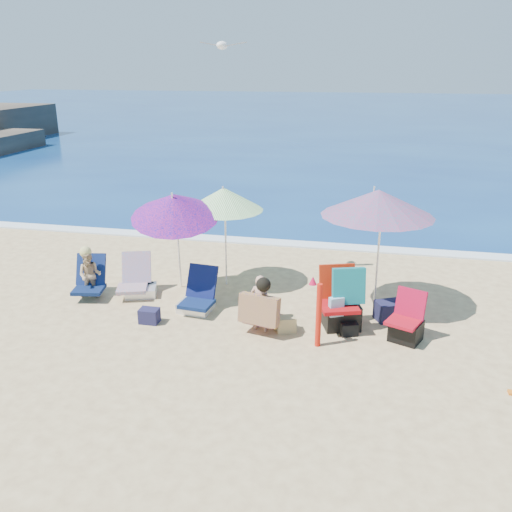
% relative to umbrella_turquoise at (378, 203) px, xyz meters
% --- Properties ---
extents(ground, '(120.00, 120.00, 0.00)m').
position_rel_umbrella_turquoise_xyz_m(ground, '(-1.76, -1.63, -2.03)').
color(ground, '#D8BC84').
rests_on(ground, ground).
extents(sea, '(120.00, 80.00, 0.12)m').
position_rel_umbrella_turquoise_xyz_m(sea, '(-1.76, 43.37, -2.08)').
color(sea, navy).
rests_on(sea, ground).
extents(foam, '(120.00, 0.50, 0.04)m').
position_rel_umbrella_turquoise_xyz_m(foam, '(-1.76, 3.47, -2.01)').
color(foam, white).
rests_on(foam, ground).
extents(umbrella_turquoise, '(2.64, 2.64, 2.30)m').
position_rel_umbrella_turquoise_xyz_m(umbrella_turquoise, '(0.00, 0.00, 0.00)').
color(umbrella_turquoise, white).
rests_on(umbrella_turquoise, ground).
extents(umbrella_striped, '(1.70, 1.70, 2.09)m').
position_rel_umbrella_turquoise_xyz_m(umbrella_striped, '(-2.96, 0.54, -0.20)').
color(umbrella_striped, white).
rests_on(umbrella_striped, ground).
extents(umbrella_blue, '(2.07, 2.11, 2.26)m').
position_rel_umbrella_turquoise_xyz_m(umbrella_blue, '(-3.68, -0.29, -0.17)').
color(umbrella_blue, white).
rests_on(umbrella_blue, ground).
extents(furled_umbrella, '(0.25, 0.16, 1.20)m').
position_rel_umbrella_turquoise_xyz_m(furled_umbrella, '(-0.84, -1.67, -1.37)').
color(furled_umbrella, red).
rests_on(furled_umbrella, ground).
extents(chair_navy, '(0.69, 0.83, 0.81)m').
position_rel_umbrella_turquoise_xyz_m(chair_navy, '(-3.14, -0.78, -1.81)').
color(chair_navy, '#0C1D47').
rests_on(chair_navy, ground).
extents(chair_rainbow, '(0.83, 0.93, 0.81)m').
position_rel_umbrella_turquoise_xyz_m(chair_rainbow, '(-4.51, -0.32, -1.81)').
color(chair_rainbow, '#E66851').
rests_on(chair_rainbow, ground).
extents(camp_chair_left, '(0.68, 0.69, 0.86)m').
position_rel_umbrella_turquoise_xyz_m(camp_chair_left, '(0.59, -1.18, -1.77)').
color(camp_chair_left, '#A50B1C').
rests_on(camp_chair_left, ground).
extents(camp_chair_right, '(0.83, 0.90, 1.14)m').
position_rel_umbrella_turquoise_xyz_m(camp_chair_right, '(-0.50, -0.93, -1.61)').
color(camp_chair_right, '#A00B0F').
rests_on(camp_chair_right, ground).
extents(person_center, '(0.73, 0.72, 1.02)m').
position_rel_umbrella_turquoise_xyz_m(person_center, '(-1.83, -1.38, -1.53)').
color(person_center, tan).
rests_on(person_center, ground).
extents(person_left, '(0.71, 0.81, 1.04)m').
position_rel_umbrella_turquoise_xyz_m(person_left, '(-5.37, -0.62, -1.55)').
color(person_left, tan).
rests_on(person_left, ground).
extents(bag_navy_a, '(0.34, 0.24, 0.26)m').
position_rel_umbrella_turquoise_xyz_m(bag_navy_a, '(-3.82, -1.45, -1.89)').
color(bag_navy_a, '#1C1B3C').
rests_on(bag_navy_a, ground).
extents(bag_black_a, '(0.32, 0.30, 0.19)m').
position_rel_umbrella_turquoise_xyz_m(bag_black_a, '(-4.45, -0.10, -1.93)').
color(bag_black_a, black).
rests_on(bag_black_a, ground).
extents(bag_tan, '(0.38, 0.32, 0.27)m').
position_rel_umbrella_turquoise_xyz_m(bag_tan, '(-1.40, -1.28, -1.89)').
color(bag_tan, tan).
rests_on(bag_tan, ground).
extents(bag_navy_b, '(0.57, 0.51, 0.34)m').
position_rel_umbrella_turquoise_xyz_m(bag_navy_b, '(0.33, -0.45, -1.85)').
color(bag_navy_b, '#171733').
rests_on(bag_navy_b, ground).
extents(bag_black_b, '(0.34, 0.29, 0.22)m').
position_rel_umbrella_turquoise_xyz_m(bag_black_b, '(-0.34, -1.18, -1.91)').
color(bag_black_b, black).
rests_on(bag_black_b, ground).
extents(seagull, '(0.88, 0.43, 0.15)m').
position_rel_umbrella_turquoise_xyz_m(seagull, '(-3.04, 0.92, 2.64)').
color(seagull, white).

